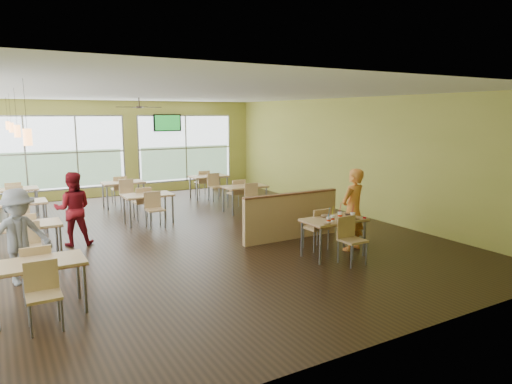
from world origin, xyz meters
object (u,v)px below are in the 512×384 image
half_wall_divider (291,216)px  man_plaid (353,210)px  main_table (334,225)px  food_basket (350,214)px

half_wall_divider → man_plaid: bearing=-64.8°
main_table → man_plaid: bearing=13.4°
food_basket → half_wall_divider: bearing=108.9°
main_table → man_plaid: size_ratio=0.91×
man_plaid → food_basket: bearing=12.5°
main_table → half_wall_divider: half_wall_divider is taller
main_table → man_plaid: man_plaid is taller
man_plaid → food_basket: man_plaid is taller
half_wall_divider → food_basket: bearing=-71.1°
main_table → food_basket: size_ratio=7.11×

